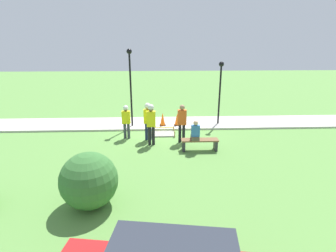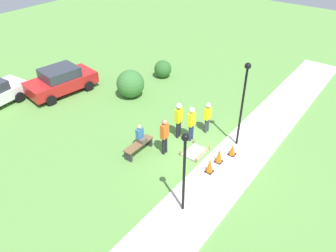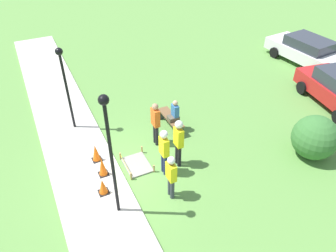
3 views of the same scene
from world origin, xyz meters
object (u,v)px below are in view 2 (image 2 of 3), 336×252
at_px(lamppost_near, 244,94).
at_px(traffic_cone_far_patch, 219,155).
at_px(bystander_in_orange_shirt, 165,134).
at_px(traffic_cone_near_patch, 210,165).
at_px(worker_supervisor, 192,121).
at_px(lamppost_far, 184,162).
at_px(park_bench, 139,146).
at_px(worker_trainee, 179,117).
at_px(traffic_cone_sidewalk_edge, 232,149).
at_px(worker_assistant, 208,115).
at_px(person_seated_on_bench, 140,135).
at_px(parked_car_red, 61,80).

bearing_deg(lamppost_near, traffic_cone_far_patch, 179.16).
height_order(bystander_in_orange_shirt, lamppost_near, lamppost_near).
height_order(traffic_cone_near_patch, traffic_cone_far_patch, traffic_cone_far_patch).
bearing_deg(worker_supervisor, lamppost_far, -150.15).
distance_m(park_bench, lamppost_far, 4.51).
height_order(worker_trainee, bystander_in_orange_shirt, worker_trainee).
xyz_separation_m(traffic_cone_far_patch, traffic_cone_sidewalk_edge, (0.82, -0.24, -0.07)).
xyz_separation_m(traffic_cone_far_patch, park_bench, (-1.56, 3.37, -0.10)).
relative_size(worker_supervisor, bystander_in_orange_shirt, 1.00).
relative_size(traffic_cone_far_patch, worker_assistant, 0.43).
xyz_separation_m(worker_assistant, bystander_in_orange_shirt, (-2.67, 0.65, 0.07)).
distance_m(person_seated_on_bench, worker_trainee, 2.11).
bearing_deg(traffic_cone_near_patch, lamppost_far, -173.48).
xyz_separation_m(traffic_cone_far_patch, bystander_in_orange_shirt, (-0.86, 2.39, 0.60)).
bearing_deg(traffic_cone_sidewalk_edge, person_seated_on_bench, 120.54).
height_order(traffic_cone_sidewalk_edge, worker_supervisor, worker_supervisor).
xyz_separation_m(lamppost_far, parked_car_red, (3.33, 11.37, -1.62)).
bearing_deg(park_bench, person_seated_on_bench, 13.14).
bearing_deg(lamppost_far, traffic_cone_near_patch, 6.52).
height_order(traffic_cone_far_patch, worker_trainee, worker_trainee).
height_order(lamppost_near, parked_car_red, lamppost_near).
xyz_separation_m(traffic_cone_sidewalk_edge, lamppost_far, (-4.03, -0.04, 2.03)).
relative_size(traffic_cone_near_patch, parked_car_red, 0.16).
distance_m(worker_supervisor, parked_car_red, 9.12).
bearing_deg(lamppost_near, traffic_cone_sidewalk_edge, -166.36).
bearing_deg(traffic_cone_far_patch, park_bench, 114.78).
bearing_deg(worker_assistant, worker_supervisor, 166.43).
height_order(traffic_cone_sidewalk_edge, bystander_in_orange_shirt, bystander_in_orange_shirt).
height_order(traffic_cone_far_patch, park_bench, traffic_cone_far_patch).
bearing_deg(person_seated_on_bench, bystander_in_orange_shirt, -64.83).
height_order(traffic_cone_near_patch, person_seated_on_bench, person_seated_on_bench).
bearing_deg(person_seated_on_bench, park_bench, -166.86).
distance_m(person_seated_on_bench, worker_supervisor, 2.55).
relative_size(traffic_cone_near_patch, lamppost_near, 0.17).
bearing_deg(traffic_cone_near_patch, park_bench, 102.34).
height_order(traffic_cone_sidewalk_edge, person_seated_on_bench, person_seated_on_bench).
bearing_deg(traffic_cone_far_patch, bystander_in_orange_shirt, 109.72).
xyz_separation_m(traffic_cone_near_patch, park_bench, (-0.74, 3.38, -0.09)).
xyz_separation_m(person_seated_on_bench, lamppost_near, (3.04, -3.45, 1.93)).
bearing_deg(traffic_cone_far_patch, traffic_cone_sidewalk_edge, -16.29).
xyz_separation_m(traffic_cone_sidewalk_edge, bystander_in_orange_shirt, (-1.67, 2.63, 0.67)).
relative_size(traffic_cone_near_patch, park_bench, 0.43).
bearing_deg(park_bench, parked_car_red, 77.70).
xyz_separation_m(traffic_cone_sidewalk_edge, lamppost_near, (0.88, 0.21, 2.41)).
distance_m(traffic_cone_near_patch, traffic_cone_far_patch, 0.82).
height_order(worker_trainee, lamppost_far, lamppost_far).
bearing_deg(bystander_in_orange_shirt, traffic_cone_sidewalk_edge, -57.48).
bearing_deg(traffic_cone_near_patch, bystander_in_orange_shirt, 90.88).
xyz_separation_m(person_seated_on_bench, bystander_in_orange_shirt, (0.49, -1.04, 0.19)).
relative_size(traffic_cone_near_patch, bystander_in_orange_shirt, 0.38).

